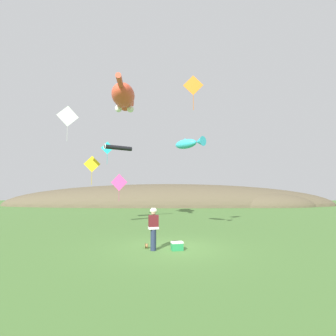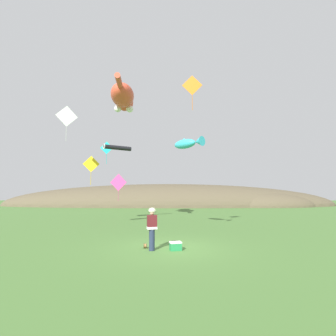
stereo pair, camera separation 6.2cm
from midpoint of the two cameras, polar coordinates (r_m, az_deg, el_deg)
name	(u,v)px [view 2 (the right image)]	position (r m, az deg, el deg)	size (l,w,h in m)	color
ground_plane	(168,248)	(12.03, 0.14, -17.03)	(120.00, 120.00, 0.00)	#477033
distant_hill_ridge	(177,206)	(45.58, 2.00, -8.21)	(57.79, 14.39, 7.47)	brown
festival_attendant	(152,228)	(11.41, -3.30, -12.82)	(0.47, 0.36, 1.77)	#232D47
kite_spool	(145,246)	(12.00, -4.79, -16.51)	(0.12, 0.22, 0.22)	olive
picnic_cooler	(176,246)	(11.56, 1.87, -16.60)	(0.55, 0.43, 0.36)	#268C4C
kite_giant_cat	(123,98)	(23.09, -9.64, 14.86)	(2.12, 6.59, 2.00)	#E04C33
kite_fish_windsock	(188,143)	(17.02, 4.47, 5.38)	(2.07, 2.11, 0.71)	#33B2CC
kite_tube_streamer	(117,148)	(22.10, -10.87, 4.36)	(2.20, 1.63, 0.44)	black
kite_diamond_teal	(107,148)	(24.41, -13.08, 4.23)	(1.15, 0.08, 2.05)	#19BFBF
kite_diamond_orange	(192,86)	(16.29, 5.44, 17.43)	(1.20, 0.09, 2.10)	orange
kite_diamond_white	(67,116)	(17.43, -21.04, 10.43)	(1.15, 0.63, 2.20)	white
kite_diamond_pink	(119,183)	(23.87, -10.61, -3.12)	(1.52, 0.31, 2.45)	#E53F8C
kite_diamond_gold	(91,164)	(19.21, -16.25, 0.79)	(1.14, 0.20, 2.05)	yellow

